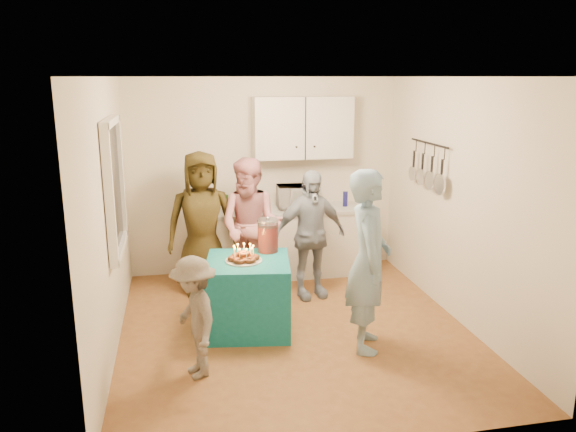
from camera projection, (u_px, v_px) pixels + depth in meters
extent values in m
plane|color=brown|center=(295.00, 329.00, 5.95)|extent=(4.00, 4.00, 0.00)
plane|color=white|center=(295.00, 77.00, 5.32)|extent=(4.00, 4.00, 0.00)
plane|color=silver|center=(264.00, 176.00, 7.53)|extent=(3.60, 3.60, 0.00)
plane|color=silver|center=(108.00, 218.00, 5.29)|extent=(4.00, 4.00, 0.00)
plane|color=silver|center=(460.00, 202.00, 5.98)|extent=(4.00, 4.00, 0.00)
cube|color=black|center=(113.00, 186.00, 5.52)|extent=(0.04, 1.00, 1.20)
cube|color=white|center=(283.00, 244.00, 7.50)|extent=(2.20, 0.58, 0.86)
cube|color=beige|center=(283.00, 211.00, 7.39)|extent=(2.24, 0.62, 0.05)
cube|color=white|center=(303.00, 128.00, 7.33)|extent=(1.30, 0.30, 0.80)
cube|color=black|center=(426.00, 165.00, 6.55)|extent=(0.12, 1.00, 0.60)
imported|color=white|center=(298.00, 197.00, 7.38)|extent=(0.56, 0.40, 0.30)
cube|color=#116A75|center=(248.00, 295.00, 5.87)|extent=(0.97, 0.97, 0.76)
cylinder|color=#B5170E|center=(268.00, 236.00, 6.03)|extent=(0.22, 0.22, 0.34)
imported|color=#80A1BB|center=(368.00, 261.00, 5.36)|extent=(0.58, 0.74, 1.78)
imported|color=brown|center=(202.00, 223.00, 6.82)|extent=(0.89, 0.61, 1.75)
imported|color=#CD6B83|center=(251.00, 227.00, 6.78)|extent=(1.00, 0.92, 1.67)
imported|color=#111F39|center=(310.00, 235.00, 6.66)|extent=(0.96, 0.54, 1.55)
imported|color=#5B5249|center=(194.00, 317.00, 4.91)|extent=(0.57, 0.79, 1.11)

